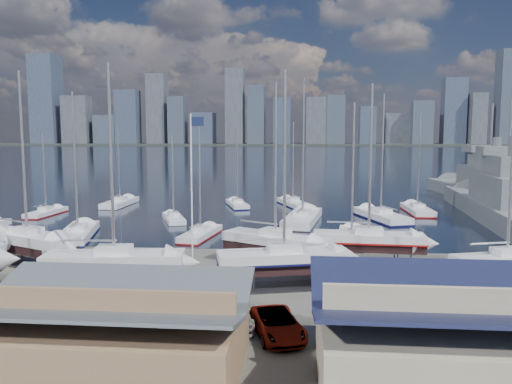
# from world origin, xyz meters

# --- Properties ---
(ground) EXTENTS (1400.00, 1400.00, 0.00)m
(ground) POSITION_xyz_m (0.00, -10.00, 0.00)
(ground) COLOR #605E59
(ground) RESTS_ON ground
(water) EXTENTS (1400.00, 600.00, 0.40)m
(water) POSITION_xyz_m (0.00, 300.00, -0.15)
(water) COLOR #192339
(water) RESTS_ON ground
(far_shore) EXTENTS (1400.00, 80.00, 2.20)m
(far_shore) POSITION_xyz_m (0.00, 560.00, 1.10)
(far_shore) COLOR #2D332D
(far_shore) RESTS_ON ground
(skyline) EXTENTS (639.14, 43.80, 107.69)m
(skyline) POSITION_xyz_m (-7.83, 553.76, 39.09)
(skyline) COLOR #475166
(skyline) RESTS_ON far_shore
(shed_grey) EXTENTS (12.60, 8.40, 4.17)m
(shed_grey) POSITION_xyz_m (0.00, -26.00, 2.15)
(shed_grey) COLOR #8C6B4C
(shed_grey) RESTS_ON ground
(shed_blue) EXTENTS (13.65, 9.45, 4.71)m
(shed_blue) POSITION_xyz_m (16.00, -26.00, 2.42)
(shed_blue) COLOR #BFB293
(shed_blue) RESTS_ON ground
(sailboat_cradle_2) EXTENTS (10.20, 6.76, 16.24)m
(sailboat_cradle_2) POSITION_xyz_m (-14.40, -7.51, 2.09)
(sailboat_cradle_2) COLOR #2D2D33
(sailboat_cradle_2) RESTS_ON ground
(sailboat_cradle_3) EXTENTS (10.07, 4.02, 15.84)m
(sailboat_cradle_3) POSITION_xyz_m (-4.42, -13.72, 2.06)
(sailboat_cradle_3) COLOR #2D2D33
(sailboat_cradle_3) RESTS_ON ground
(sailboat_cradle_4) EXTENTS (9.45, 6.77, 15.30)m
(sailboat_cradle_4) POSITION_xyz_m (6.53, -5.90, 2.04)
(sailboat_cradle_4) COLOR #2D2D33
(sailboat_cradle_4) RESTS_ON ground
(sailboat_cradle_5) EXTENTS (9.94, 4.99, 15.51)m
(sailboat_cradle_5) POSITION_xyz_m (7.48, -11.93, 2.05)
(sailboat_cradle_5) COLOR #2D2D33
(sailboat_cradle_5) RESTS_ON ground
(sailboat_cradle_6) EXTENTS (9.54, 3.19, 15.25)m
(sailboat_cradle_6) POSITION_xyz_m (14.43, -4.44, 2.03)
(sailboat_cradle_6) COLOR #2D2D33
(sailboat_cradle_6) RESTS_ON ground
(sailboat_cradle_7) EXTENTS (8.26, 4.49, 13.21)m
(sailboat_cradle_7) POSITION_xyz_m (23.41, -10.55, 1.93)
(sailboat_cradle_7) COLOR #2D2D33
(sailboat_cradle_7) RESTS_ON ground
(sailboat_moored_1) EXTENTS (2.58, 8.21, 12.15)m
(sailboat_moored_1) POSITION_xyz_m (-26.53, 18.31, 0.31)
(sailboat_moored_1) COLOR black
(sailboat_moored_1) RESTS_ON water
(sailboat_moored_2) EXTENTS (2.90, 10.08, 15.19)m
(sailboat_moored_2) POSITION_xyz_m (-19.79, 28.49, 0.32)
(sailboat_moored_2) COLOR black
(sailboat_moored_2) RESTS_ON water
(sailboat_moored_3) EXTENTS (5.71, 11.29, 16.26)m
(sailboat_moored_3) POSITION_xyz_m (-15.22, 3.75, 0.31)
(sailboat_moored_3) COLOR black
(sailboat_moored_3) RESTS_ON water
(sailboat_moored_4) EXTENTS (4.84, 7.92, 11.58)m
(sailboat_moored_4) POSITION_xyz_m (-7.68, 15.08, 0.33)
(sailboat_moored_4) COLOR black
(sailboat_moored_4) RESTS_ON water
(sailboat_moored_5) EXTENTS (4.77, 8.73, 12.57)m
(sailboat_moored_5) POSITION_xyz_m (-1.23, 29.01, 0.31)
(sailboat_moored_5) COLOR black
(sailboat_moored_5) RESTS_ON water
(sailboat_moored_6) EXTENTS (3.56, 8.77, 12.74)m
(sailboat_moored_6) POSITION_xyz_m (-2.15, 5.20, 0.31)
(sailboat_moored_6) COLOR black
(sailboat_moored_6) RESTS_ON water
(sailboat_moored_7) EXTENTS (5.29, 12.84, 18.82)m
(sailboat_moored_7) POSITION_xyz_m (8.86, 15.37, 0.33)
(sailboat_moored_7) COLOR black
(sailboat_moored_7) RESTS_ON water
(sailboat_moored_8) EXTENTS (5.51, 9.53, 13.75)m
(sailboat_moored_8) POSITION_xyz_m (7.35, 31.02, 0.31)
(sailboat_moored_8) COLOR black
(sailboat_moored_8) RESTS_ON water
(sailboat_moored_9) EXTENTS (3.91, 10.15, 14.94)m
(sailboat_moored_9) POSITION_xyz_m (13.89, 4.37, 0.32)
(sailboat_moored_9) COLOR black
(sailboat_moored_9) RESTS_ON water
(sailboat_moored_10) EXTENTS (6.57, 11.84, 17.06)m
(sailboat_moored_10) POSITION_xyz_m (19.07, 18.72, 0.31)
(sailboat_moored_10) COLOR black
(sailboat_moored_10) RESTS_ON water
(sailboat_moored_11) EXTENTS (2.99, 10.14, 15.09)m
(sailboat_moored_11) POSITION_xyz_m (25.17, 25.09, 0.31)
(sailboat_moored_11) COLOR black
(sailboat_moored_11) RESTS_ON water
(naval_ship_east) EXTENTS (11.32, 45.36, 18.04)m
(naval_ship_east) POSITION_xyz_m (34.81, 18.83, 1.66)
(naval_ship_east) COLOR slate
(naval_ship_east) RESTS_ON water
(naval_ship_west) EXTENTS (10.10, 41.69, 17.72)m
(naval_ship_west) POSITION_xyz_m (39.75, 38.80, 1.66)
(naval_ship_west) COLOR slate
(naval_ship_west) RESTS_ON water
(car_a) EXTENTS (2.25, 4.40, 1.43)m
(car_a) POSITION_xyz_m (-5.43, -19.37, 0.72)
(car_a) COLOR gray
(car_a) RESTS_ON ground
(car_b) EXTENTS (4.80, 2.76, 1.49)m
(car_b) POSITION_xyz_m (-8.87, -19.29, 0.75)
(car_b) COLOR gray
(car_b) RESTS_ON ground
(car_c) EXTENTS (3.72, 5.53, 1.41)m
(car_c) POSITION_xyz_m (7.45, -20.76, 0.70)
(car_c) COLOR gray
(car_c) RESTS_ON ground
(car_d) EXTENTS (3.41, 5.44, 1.47)m
(car_d) POSITION_xyz_m (4.68, -19.23, 0.73)
(car_d) COLOR gray
(car_d) RESTS_ON ground
(flagpole) EXTENTS (1.12, 0.12, 12.73)m
(flagpole) POSITION_xyz_m (-0.18, -7.15, 7.38)
(flagpole) COLOR white
(flagpole) RESTS_ON ground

